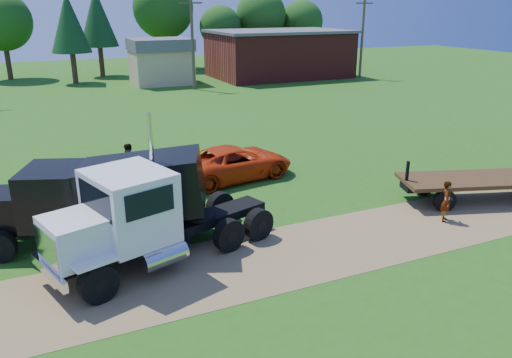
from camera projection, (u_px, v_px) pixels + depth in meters
name	position (u px, v px, depth m)	size (l,w,h in m)	color
ground	(334.00, 244.00, 17.66)	(140.00, 140.00, 0.00)	#295713
dirt_track	(334.00, 244.00, 17.66)	(120.00, 4.20, 0.01)	olive
white_semi_tractor	(134.00, 220.00, 15.63)	(8.14, 4.72, 4.83)	black
black_dump_truck	(103.00, 196.00, 17.05)	(7.76, 4.70, 3.32)	black
orange_pickup	(234.00, 163.00, 24.12)	(2.69, 5.83, 1.62)	red
flatbed_trailer	(486.00, 182.00, 21.42)	(7.66, 4.36, 1.88)	#341C10
spectator_a	(447.00, 201.00, 19.32)	(0.60, 0.39, 1.64)	#999999
spectator_b	(128.00, 163.00, 23.54)	(0.92, 0.72, 1.90)	#999999
brick_building	(279.00, 53.00, 58.18)	(15.40, 10.40, 5.30)	maroon
tan_shed	(161.00, 61.00, 52.81)	(6.20, 5.40, 4.70)	tan
utility_poles	(192.00, 41.00, 48.54)	(42.20, 0.28, 9.00)	#473828
tree_row	(118.00, 15.00, 59.48)	(55.32, 14.90, 11.71)	#352515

